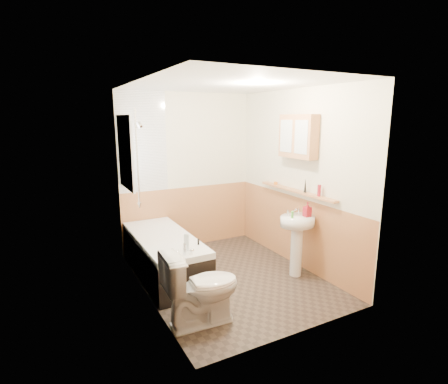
{
  "coord_description": "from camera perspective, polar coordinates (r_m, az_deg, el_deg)",
  "views": [
    {
      "loc": [
        -2.11,
        -3.81,
        2.1
      ],
      "look_at": [
        0.0,
        0.15,
        1.15
      ],
      "focal_mm": 28.0,
      "sensor_mm": 36.0,
      "label": 1
    }
  ],
  "objects": [
    {
      "name": "wall_left",
      "position": [
        4.03,
        -13.05,
        -0.53
      ],
      "size": [
        0.02,
        2.8,
        2.5
      ],
      "primitive_type": "cube",
      "color": "#EDE6C3",
      "rests_on": "ground"
    },
    {
      "name": "foam_can",
      "position": [
        4.65,
        15.27,
        0.24
      ],
      "size": [
        0.05,
        0.05,
        0.15
      ],
      "primitive_type": "cylinder",
      "rotation": [
        0.0,
        0.0,
        0.0
      ],
      "color": "maroon",
      "rests_on": "pine_shelf"
    },
    {
      "name": "bathtub",
      "position": [
        4.88,
        -9.73,
        -10.02
      ],
      "size": [
        0.7,
        1.73,
        0.7
      ],
      "color": "black",
      "rests_on": "floor"
    },
    {
      "name": "tile_cladding_left",
      "position": [
        4.03,
        -12.75,
        -0.5
      ],
      "size": [
        0.01,
        2.8,
        2.5
      ],
      "primitive_type": "cube",
      "color": "white",
      "rests_on": "wall_left"
    },
    {
      "name": "wall_right",
      "position": [
        5.06,
        11.99,
        2.02
      ],
      "size": [
        0.02,
        2.8,
        2.5
      ],
      "primitive_type": "cube",
      "color": "#EDE6C3",
      "rests_on": "ground"
    },
    {
      "name": "wall_front",
      "position": [
        3.3,
        12.85,
        -3.24
      ],
      "size": [
        2.2,
        0.02,
        2.5
      ],
      "primitive_type": "cube",
      "color": "#EDE6C3",
      "rests_on": "ground"
    },
    {
      "name": "cream_jar",
      "position": [
        4.08,
        -9.46,
        -10.06
      ],
      "size": [
        0.09,
        0.09,
        0.05
      ],
      "primitive_type": "cylinder",
      "rotation": [
        0.0,
        0.0,
        0.17
      ],
      "color": "silver",
      "rests_on": "bathtub"
    },
    {
      "name": "shower_riser",
      "position": [
        4.39,
        -13.9,
        6.6
      ],
      "size": [
        0.11,
        0.08,
        1.22
      ],
      "color": "silver",
      "rests_on": "wall_left"
    },
    {
      "name": "floor",
      "position": [
        4.83,
        0.86,
        -13.8
      ],
      "size": [
        2.8,
        2.8,
        0.0
      ],
      "primitive_type": "plane",
      "color": "#2F2621",
      "rests_on": "ground"
    },
    {
      "name": "pine_shelf",
      "position": [
        5.01,
        11.65,
        0.17
      ],
      "size": [
        0.1,
        1.52,
        0.03
      ],
      "primitive_type": "cube",
      "color": "tan",
      "rests_on": "wall_right"
    },
    {
      "name": "blue_gel",
      "position": [
        4.2,
        -6.16,
        -8.14
      ],
      "size": [
        0.07,
        0.06,
        0.21
      ],
      "primitive_type": "cube",
      "rotation": [
        0.0,
        0.0,
        -0.39
      ],
      "color": "silver",
      "rests_on": "bathtub"
    },
    {
      "name": "wall_back",
      "position": [
        5.69,
        -5.99,
        3.3
      ],
      "size": [
        2.2,
        0.02,
        2.5
      ],
      "primitive_type": "cube",
      "color": "#EDE6C3",
      "rests_on": "ground"
    },
    {
      "name": "window",
      "position": [
        4.89,
        -15.68,
        6.24
      ],
      "size": [
        0.03,
        0.79,
        0.99
      ],
      "color": "white",
      "rests_on": "wall_left"
    },
    {
      "name": "black_jar",
      "position": [
        5.37,
        8.43,
        1.45
      ],
      "size": [
        0.06,
        0.06,
        0.04
      ],
      "primitive_type": "cylinder",
      "rotation": [
        0.0,
        0.0,
        -0.02
      ],
      "color": "orange",
      "rests_on": "pine_shelf"
    },
    {
      "name": "wainscot_right",
      "position": [
        5.22,
        11.45,
        -6.13
      ],
      "size": [
        0.01,
        2.8,
        1.0
      ],
      "primitive_type": "cube",
      "color": "tan",
      "rests_on": "wall_right"
    },
    {
      "name": "clear_bottle",
      "position": [
        4.61,
        11.09,
        -3.66
      ],
      "size": [
        0.04,
        0.04,
        0.09
      ],
      "primitive_type": "cylinder",
      "rotation": [
        0.0,
        0.0,
        0.3
      ],
      "color": "#59C647",
      "rests_on": "sink"
    },
    {
      "name": "wainscot_front",
      "position": [
        3.59,
        12.05,
        -14.81
      ],
      "size": [
        2.2,
        0.01,
        1.0
      ],
      "primitive_type": "cube",
      "color": "tan",
      "rests_on": "wall_front"
    },
    {
      "name": "sink",
      "position": [
        4.79,
        11.84,
        -6.65
      ],
      "size": [
        0.49,
        0.39,
        0.94
      ],
      "rotation": [
        0.0,
        0.0,
        0.17
      ],
      "color": "white",
      "rests_on": "floor"
    },
    {
      "name": "orange_bottle",
      "position": [
        4.4,
        -4.21,
        -8.11
      ],
      "size": [
        0.03,
        0.03,
        0.07
      ],
      "primitive_type": "cylinder",
      "rotation": [
        0.0,
        0.0,
        0.22
      ],
      "color": "black",
      "rests_on": "bathtub"
    },
    {
      "name": "soap_bottle",
      "position": [
        4.73,
        13.41,
        -3.39
      ],
      "size": [
        0.09,
        0.2,
        0.09
      ],
      "primitive_type": "imported",
      "rotation": [
        0.0,
        0.0,
        -0.04
      ],
      "color": "maroon",
      "rests_on": "sink"
    },
    {
      "name": "wainscot_back",
      "position": [
        5.83,
        -5.75,
        -4.03
      ],
      "size": [
        2.2,
        0.01,
        1.0
      ],
      "primitive_type": "cube",
      "color": "tan",
      "rests_on": "wall_back"
    },
    {
      "name": "medicine_cabinet",
      "position": [
        4.87,
        11.98,
        8.87
      ],
      "size": [
        0.16,
        0.65,
        0.58
      ],
      "color": "tan",
      "rests_on": "wall_right"
    },
    {
      "name": "toilet",
      "position": [
        3.72,
        -3.7,
        -15.32
      ],
      "size": [
        0.83,
        0.49,
        0.79
      ],
      "primitive_type": "imported",
      "rotation": [
        0.0,
        0.0,
        1.52
      ],
      "color": "white",
      "rests_on": "floor"
    },
    {
      "name": "tile_return_back",
      "position": [
        5.39,
        -13.23,
        7.92
      ],
      "size": [
        0.75,
        0.01,
        1.5
      ],
      "primitive_type": "cube",
      "color": "white",
      "rests_on": "wall_back"
    },
    {
      "name": "green_bottle",
      "position": [
        4.84,
        13.13,
        1.08
      ],
      "size": [
        0.04,
        0.04,
        0.2
      ],
      "primitive_type": "cone",
      "rotation": [
        0.0,
        0.0,
        -0.12
      ],
      "color": "black",
      "rests_on": "pine_shelf"
    },
    {
      "name": "ceiling",
      "position": [
        4.37,
        0.97,
        17.21
      ],
      "size": [
        2.8,
        2.8,
        0.0
      ],
      "primitive_type": "plane",
      "rotation": [
        3.14,
        0.0,
        0.0
      ],
      "color": "white",
      "rests_on": "ground"
    }
  ]
}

